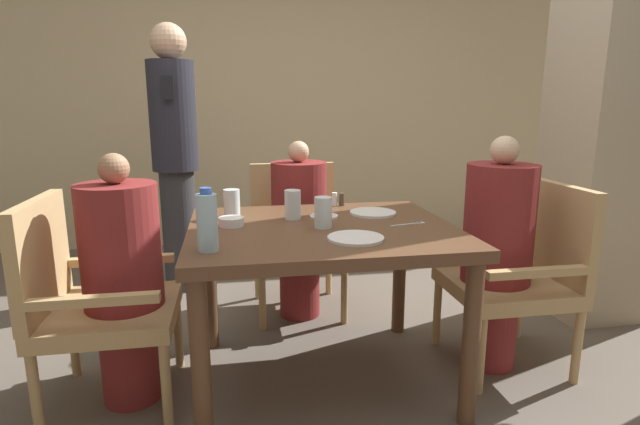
{
  "coord_description": "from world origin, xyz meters",
  "views": [
    {
      "loc": [
        -0.38,
        -2.07,
        1.25
      ],
      "look_at": [
        0.0,
        0.05,
        0.78
      ],
      "focal_mm": 28.0,
      "sensor_mm": 36.0,
      "label": 1
    }
  ],
  "objects_px": {
    "chair_left_side": "(88,296)",
    "standing_host": "(175,152)",
    "diner_in_left_chair": "(123,278)",
    "bowl_small": "(231,222)",
    "chair_right_side": "(523,269)",
    "diner_in_right_chair": "(497,252)",
    "glass_tall_far": "(293,204)",
    "plate_main_left": "(356,238)",
    "glass_tall_mid": "(232,204)",
    "glass_tall_near": "(323,212)",
    "diner_in_far_chair": "(299,228)",
    "teacup_with_saucer": "(324,211)",
    "chair_far_side": "(296,232)",
    "plate_main_right": "(373,213)",
    "water_bottle": "(207,222)"
  },
  "relations": [
    {
      "from": "diner_in_left_chair",
      "to": "diner_in_far_chair",
      "type": "bearing_deg",
      "value": 41.72
    },
    {
      "from": "chair_far_side",
      "to": "diner_in_far_chair",
      "type": "bearing_deg",
      "value": -90.0
    },
    {
      "from": "diner_in_right_chair",
      "to": "standing_host",
      "type": "height_order",
      "value": "standing_host"
    },
    {
      "from": "chair_right_side",
      "to": "glass_tall_far",
      "type": "xyz_separation_m",
      "value": [
        -1.09,
        0.17,
        0.32
      ]
    },
    {
      "from": "glass_tall_mid",
      "to": "chair_far_side",
      "type": "bearing_deg",
      "value": 59.62
    },
    {
      "from": "plate_main_left",
      "to": "water_bottle",
      "type": "height_order",
      "value": "water_bottle"
    },
    {
      "from": "standing_host",
      "to": "bowl_small",
      "type": "bearing_deg",
      "value": -74.36
    },
    {
      "from": "chair_left_side",
      "to": "diner_in_left_chair",
      "type": "relative_size",
      "value": 0.83
    },
    {
      "from": "diner_in_right_chair",
      "to": "water_bottle",
      "type": "xyz_separation_m",
      "value": [
        -1.31,
        -0.29,
        0.27
      ]
    },
    {
      "from": "diner_in_far_chair",
      "to": "diner_in_right_chair",
      "type": "distance_m",
      "value": 1.12
    },
    {
      "from": "chair_left_side",
      "to": "diner_in_left_chair",
      "type": "height_order",
      "value": "diner_in_left_chair"
    },
    {
      "from": "plate_main_left",
      "to": "bowl_small",
      "type": "height_order",
      "value": "bowl_small"
    },
    {
      "from": "glass_tall_near",
      "to": "glass_tall_far",
      "type": "xyz_separation_m",
      "value": [
        -0.11,
        0.19,
        0.0
      ]
    },
    {
      "from": "standing_host",
      "to": "teacup_with_saucer",
      "type": "distance_m",
      "value": 1.41
    },
    {
      "from": "diner_in_right_chair",
      "to": "bowl_small",
      "type": "xyz_separation_m",
      "value": [
        -1.23,
        0.07,
        0.18
      ]
    },
    {
      "from": "standing_host",
      "to": "bowl_small",
      "type": "xyz_separation_m",
      "value": [
        0.35,
        -1.26,
        -0.19
      ]
    },
    {
      "from": "bowl_small",
      "to": "plate_main_left",
      "type": "bearing_deg",
      "value": -33.2
    },
    {
      "from": "glass_tall_mid",
      "to": "glass_tall_far",
      "type": "relative_size",
      "value": 1.0
    },
    {
      "from": "chair_right_side",
      "to": "glass_tall_mid",
      "type": "xyz_separation_m",
      "value": [
        -1.36,
        0.24,
        0.32
      ]
    },
    {
      "from": "plate_main_left",
      "to": "glass_tall_near",
      "type": "height_order",
      "value": "glass_tall_near"
    },
    {
      "from": "chair_right_side",
      "to": "glass_tall_far",
      "type": "relative_size",
      "value": 6.65
    },
    {
      "from": "diner_in_left_chair",
      "to": "plate_main_right",
      "type": "height_order",
      "value": "diner_in_left_chair"
    },
    {
      "from": "chair_far_side",
      "to": "water_bottle",
      "type": "bearing_deg",
      "value": -111.72
    },
    {
      "from": "chair_left_side",
      "to": "plate_main_left",
      "type": "distance_m",
      "value": 1.13
    },
    {
      "from": "chair_right_side",
      "to": "glass_tall_near",
      "type": "height_order",
      "value": "chair_right_side"
    },
    {
      "from": "diner_in_left_chair",
      "to": "glass_tall_far",
      "type": "bearing_deg",
      "value": 12.8
    },
    {
      "from": "diner_in_left_chair",
      "to": "chair_right_side",
      "type": "relative_size",
      "value": 1.2
    },
    {
      "from": "plate_main_left",
      "to": "bowl_small",
      "type": "bearing_deg",
      "value": 146.8
    },
    {
      "from": "bowl_small",
      "to": "glass_tall_near",
      "type": "height_order",
      "value": "glass_tall_near"
    },
    {
      "from": "chair_left_side",
      "to": "diner_in_far_chair",
      "type": "bearing_deg",
      "value": 37.28
    },
    {
      "from": "diner_in_far_chair",
      "to": "glass_tall_mid",
      "type": "distance_m",
      "value": 0.69
    },
    {
      "from": "diner_in_left_chair",
      "to": "chair_far_side",
      "type": "height_order",
      "value": "diner_in_left_chair"
    },
    {
      "from": "diner_in_left_chair",
      "to": "diner_in_far_chair",
      "type": "height_order",
      "value": "diner_in_left_chair"
    },
    {
      "from": "diner_in_left_chair",
      "to": "chair_right_side",
      "type": "bearing_deg",
      "value": -0.0
    },
    {
      "from": "diner_in_left_chair",
      "to": "glass_tall_near",
      "type": "distance_m",
      "value": 0.87
    },
    {
      "from": "chair_left_side",
      "to": "standing_host",
      "type": "xyz_separation_m",
      "value": [
        0.24,
        1.33,
        0.46
      ]
    },
    {
      "from": "standing_host",
      "to": "plate_main_right",
      "type": "height_order",
      "value": "standing_host"
    },
    {
      "from": "plate_main_left",
      "to": "plate_main_right",
      "type": "distance_m",
      "value": 0.48
    },
    {
      "from": "glass_tall_near",
      "to": "glass_tall_far",
      "type": "height_order",
      "value": "same"
    },
    {
      "from": "chair_right_side",
      "to": "diner_in_left_chair",
      "type": "bearing_deg",
      "value": 180.0
    },
    {
      "from": "chair_right_side",
      "to": "glass_tall_far",
      "type": "distance_m",
      "value": 1.15
    },
    {
      "from": "bowl_small",
      "to": "glass_tall_far",
      "type": "distance_m",
      "value": 0.3
    },
    {
      "from": "diner_in_left_chair",
      "to": "bowl_small",
      "type": "xyz_separation_m",
      "value": [
        0.45,
        0.07,
        0.21
      ]
    },
    {
      "from": "glass_tall_near",
      "to": "glass_tall_mid",
      "type": "relative_size",
      "value": 1.0
    },
    {
      "from": "bowl_small",
      "to": "water_bottle",
      "type": "relative_size",
      "value": 0.48
    },
    {
      "from": "diner_in_far_chair",
      "to": "teacup_with_saucer",
      "type": "distance_m",
      "value": 0.62
    },
    {
      "from": "glass_tall_mid",
      "to": "glass_tall_far",
      "type": "bearing_deg",
      "value": -14.28
    },
    {
      "from": "diner_in_right_chair",
      "to": "plate_main_left",
      "type": "bearing_deg",
      "value": -162.12
    },
    {
      "from": "diner_in_right_chair",
      "to": "plate_main_left",
      "type": "distance_m",
      "value": 0.8
    },
    {
      "from": "diner_in_right_chair",
      "to": "bowl_small",
      "type": "bearing_deg",
      "value": 176.63
    }
  ]
}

